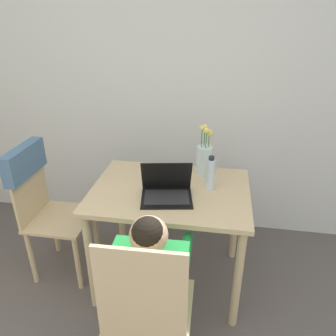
% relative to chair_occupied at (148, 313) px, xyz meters
% --- Properties ---
extents(wall_back, '(6.40, 0.05, 2.50)m').
position_rel_chair_occupied_xyz_m(wall_back, '(-0.13, 1.49, 0.76)').
color(wall_back, silver).
rests_on(wall_back, ground_plane).
extents(dining_table, '(0.99, 0.73, 0.74)m').
position_rel_chair_occupied_xyz_m(dining_table, '(-0.01, 0.73, 0.15)').
color(dining_table, '#D6B784').
rests_on(dining_table, ground_plane).
extents(chair_occupied, '(0.41, 0.41, 0.96)m').
position_rel_chair_occupied_xyz_m(chair_occupied, '(0.00, 0.00, 0.00)').
color(chair_occupied, '#D6B784').
rests_on(chair_occupied, ground_plane).
extents(chair_spare, '(0.43, 0.40, 0.97)m').
position_rel_chair_occupied_xyz_m(chair_spare, '(-0.91, 0.71, 0.16)').
color(chair_spare, '#D6B784').
rests_on(chair_spare, ground_plane).
extents(person_seated, '(0.36, 0.43, 0.98)m').
position_rel_chair_occupied_xyz_m(person_seated, '(-0.00, 0.13, 0.13)').
color(person_seated, '#1E8438').
rests_on(person_seated, ground_plane).
extents(laptop, '(0.34, 0.30, 0.23)m').
position_rel_chair_occupied_xyz_m(laptop, '(-0.02, 0.64, 0.31)').
color(laptop, black).
rests_on(laptop, dining_table).
extents(flower_vase, '(0.11, 0.11, 0.35)m').
position_rel_chair_occupied_xyz_m(flower_vase, '(0.18, 0.98, 0.38)').
color(flower_vase, silver).
rests_on(flower_vase, dining_table).
extents(water_bottle, '(0.06, 0.06, 0.22)m').
position_rel_chair_occupied_xyz_m(water_bottle, '(0.23, 0.78, 0.36)').
color(water_bottle, silver).
rests_on(water_bottle, dining_table).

